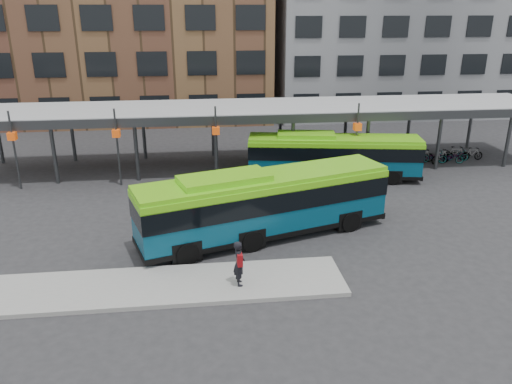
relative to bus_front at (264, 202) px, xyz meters
name	(u,v)px	position (x,y,z in m)	size (l,w,h in m)	color
ground	(291,246)	(1.11, -1.28, -1.76)	(120.00, 120.00, 0.00)	#28282B
boarding_island	(169,286)	(-4.39, -4.28, -1.67)	(14.00, 3.00, 0.18)	gray
canopy	(257,110)	(1.06, 11.59, 2.15)	(40.00, 6.53, 4.80)	#999B9E
building_brick	(131,1)	(-8.89, 30.72, 9.24)	(26.00, 14.00, 22.00)	brown
building_grey	(390,12)	(17.11, 30.72, 8.24)	(24.00, 14.00, 20.00)	slate
bus_front	(264,202)	(0.00, 0.00, 0.00)	(12.45, 6.14, 3.37)	navy
bus_rear	(333,155)	(5.54, 8.15, -0.20)	(11.10, 4.09, 3.00)	navy
pedestrian	(239,263)	(-1.60, -4.64, -0.64)	(0.49, 0.71, 1.85)	black
bike_rack	(444,156)	(14.39, 10.69, -1.29)	(6.16, 1.49, 1.03)	slate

